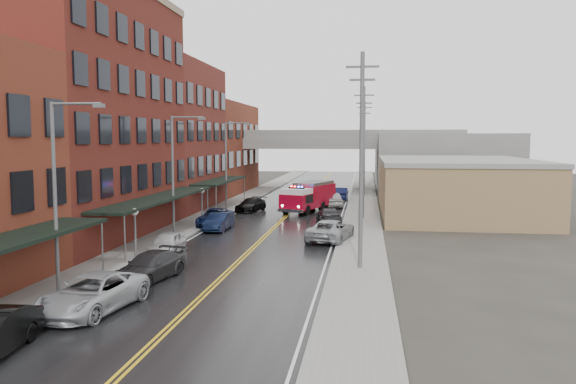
{
  "coord_description": "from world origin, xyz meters",
  "views": [
    {
      "loc": [
        7.47,
        -16.07,
        7.3
      ],
      "look_at": [
        1.18,
        28.97,
        3.0
      ],
      "focal_mm": 35.0,
      "sensor_mm": 36.0,
      "label": 1
    }
  ],
  "objects": [
    {
      "name": "parked_car_right_1",
      "position": [
        4.28,
        32.33,
        0.67
      ],
      "size": [
        2.75,
        4.93,
        1.35
      ],
      "primitive_type": "imported",
      "rotation": [
        0.0,
        0.0,
        3.34
      ],
      "color": "#28282B",
      "rests_on": "ground"
    },
    {
      "name": "parked_car_left_2",
      "position": [
        -3.95,
        5.8,
        0.78
      ],
      "size": [
        3.36,
        5.93,
        1.56
      ],
      "primitive_type": "imported",
      "rotation": [
        0.0,
        0.0,
        -0.14
      ],
      "color": "#A8ABB0",
      "rests_on": "ground"
    },
    {
      "name": "street_lamp_2",
      "position": [
        -6.55,
        40.0,
        5.19
      ],
      "size": [
        2.64,
        0.22,
        9.0
      ],
      "color": "#59595B",
      "rests_on": "ground"
    },
    {
      "name": "globe_lamp_2",
      "position": [
        -6.4,
        30.0,
        2.31
      ],
      "size": [
        0.44,
        0.44,
        3.12
      ],
      "color": "#59595B",
      "rests_on": "ground"
    },
    {
      "name": "parked_car_left_4",
      "position": [
        -5.0,
        17.65,
        0.7
      ],
      "size": [
        1.85,
        4.2,
        1.41
      ],
      "primitive_type": "imported",
      "rotation": [
        0.0,
        0.0,
        0.05
      ],
      "color": "#BCBCBC",
      "rests_on": "ground"
    },
    {
      "name": "awning_2",
      "position": [
        -7.49,
        40.5,
        2.99
      ],
      "size": [
        2.6,
        13.0,
        3.09
      ],
      "color": "black",
      "rests_on": "ground"
    },
    {
      "name": "utility_pole_1",
      "position": [
        7.2,
        35.0,
        6.31
      ],
      "size": [
        1.8,
        0.24,
        12.0
      ],
      "color": "#59595B",
      "rests_on": "ground"
    },
    {
      "name": "parked_car_right_2",
      "position": [
        3.93,
        44.11,
        0.84
      ],
      "size": [
        2.78,
        5.19,
        1.68
      ],
      "primitive_type": "imported",
      "rotation": [
        0.0,
        0.0,
        3.31
      ],
      "color": "#B6B6B6",
      "rests_on": "ground"
    },
    {
      "name": "street_lamp_1",
      "position": [
        -6.55,
        24.0,
        5.19
      ],
      "size": [
        2.64,
        0.22,
        9.0
      ],
      "color": "#59595B",
      "rests_on": "ground"
    },
    {
      "name": "overpass",
      "position": [
        0.0,
        62.0,
        5.99
      ],
      "size": [
        40.0,
        10.0,
        7.5
      ],
      "color": "slate",
      "rests_on": "ground"
    },
    {
      "name": "curb_left",
      "position": [
        -5.65,
        30.0,
        0.07
      ],
      "size": [
        0.3,
        160.0,
        0.15
      ],
      "primitive_type": "cube",
      "color": "gray",
      "rests_on": "ground"
    },
    {
      "name": "utility_pole_0",
      "position": [
        7.2,
        15.0,
        6.31
      ],
      "size": [
        1.8,
        0.24,
        12.0
      ],
      "color": "#59595B",
      "rests_on": "ground"
    },
    {
      "name": "awning_1",
      "position": [
        -7.49,
        23.0,
        2.99
      ],
      "size": [
        2.6,
        18.0,
        3.09
      ],
      "color": "black",
      "rests_on": "ground"
    },
    {
      "name": "sidewalk_right",
      "position": [
        7.3,
        30.0,
        0.07
      ],
      "size": [
        3.0,
        160.0,
        0.15
      ],
      "primitive_type": "cube",
      "color": "slate",
      "rests_on": "ground"
    },
    {
      "name": "brick_building_c",
      "position": [
        -13.3,
        40.5,
        7.5
      ],
      "size": [
        9.0,
        15.0,
        15.0
      ],
      "primitive_type": "cube",
      "color": "maroon",
      "rests_on": "ground"
    },
    {
      "name": "road",
      "position": [
        0.0,
        30.0,
        0.01
      ],
      "size": [
        11.0,
        160.0,
        0.02
      ],
      "primitive_type": "cube",
      "color": "black",
      "rests_on": "ground"
    },
    {
      "name": "parked_car_left_6",
      "position": [
        -5.0,
        29.15,
        0.74
      ],
      "size": [
        2.71,
        5.42,
        1.47
      ],
      "primitive_type": "imported",
      "rotation": [
        0.0,
        0.0,
        0.05
      ],
      "color": "#121D44",
      "rests_on": "ground"
    },
    {
      "name": "sidewalk_left",
      "position": [
        -7.3,
        30.0,
        0.07
      ],
      "size": [
        3.0,
        160.0,
        0.15
      ],
      "primitive_type": "cube",
      "color": "slate",
      "rests_on": "ground"
    },
    {
      "name": "brick_building_far",
      "position": [
        -13.3,
        58.0,
        6.0
      ],
      "size": [
        9.0,
        20.0,
        12.0
      ],
      "primitive_type": "cube",
      "color": "brown",
      "rests_on": "ground"
    },
    {
      "name": "curb_right",
      "position": [
        5.65,
        30.0,
        0.07
      ],
      "size": [
        0.3,
        160.0,
        0.15
      ],
      "primitive_type": "cube",
      "color": "gray",
      "rests_on": "ground"
    },
    {
      "name": "ground",
      "position": [
        0.0,
        0.0,
        0.0
      ],
      "size": [
        220.0,
        220.0,
        0.0
      ],
      "primitive_type": "plane",
      "color": "#2D2B26",
      "rests_on": "ground"
    },
    {
      "name": "globe_lamp_1",
      "position": [
        -6.4,
        16.0,
        2.31
      ],
      "size": [
        0.44,
        0.44,
        3.12
      ],
      "color": "#59595B",
      "rests_on": "ground"
    },
    {
      "name": "parked_car_left_7",
      "position": [
        -4.04,
        39.2,
        0.67
      ],
      "size": [
        2.88,
        4.95,
        1.35
      ],
      "primitive_type": "imported",
      "rotation": [
        0.0,
        0.0,
        -0.22
      ],
      "color": "black",
      "rests_on": "ground"
    },
    {
      "name": "fire_truck",
      "position": [
        1.74,
        39.88,
        1.6
      ],
      "size": [
        5.22,
        8.46,
        2.95
      ],
      "rotation": [
        0.0,
        0.0,
        -0.34
      ],
      "color": "maroon",
      "rests_on": "ground"
    },
    {
      "name": "tan_building",
      "position": [
        16.0,
        40.0,
        2.5
      ],
      "size": [
        14.0,
        22.0,
        5.0
      ],
      "primitive_type": "cube",
      "color": "#92734F",
      "rests_on": "ground"
    },
    {
      "name": "right_far_block",
      "position": [
        18.0,
        70.0,
        4.0
      ],
      "size": [
        18.0,
        30.0,
        8.0
      ],
      "primitive_type": "cube",
      "color": "slate",
      "rests_on": "ground"
    },
    {
      "name": "utility_pole_2",
      "position": [
        7.2,
        55.0,
        6.31
      ],
      "size": [
        1.8,
        0.24,
        12.0
      ],
      "color": "#59595B",
      "rests_on": "ground"
    },
    {
      "name": "parked_car_left_5",
      "position": [
        -4.19,
        27.2,
        0.71
      ],
      "size": [
        1.61,
        4.34,
        1.42
      ],
      "primitive_type": "imported",
      "rotation": [
        0.0,
        0.0,
        -0.03
      ],
      "color": "black",
      "rests_on": "ground"
    },
    {
      "name": "street_lamp_0",
      "position": [
        -6.55,
        8.0,
        5.19
      ],
      "size": [
        2.64,
        0.22,
        9.0
      ],
      "color": "#59595B",
      "rests_on": "ground"
    },
    {
      "name": "parked_car_right_3",
      "position": [
        4.48,
        50.98,
        0.77
      ],
      "size": [
        1.68,
        4.71,
        1.55
      ],
      "primitive_type": "imported",
      "rotation": [
        0.0,
        0.0,
        3.13
      ],
      "color": "black",
      "rests_on": "ground"
    },
    {
      "name": "brick_building_b",
      "position": [
        -13.3,
        23.0,
        9.0
      ],
      "size": [
        9.0,
        20.0,
        18.0
      ],
      "primitive_type": "cube",
      "color": "maroon",
      "rests_on": "ground"
    },
    {
      "name": "parked_car_left_3",
      "position": [
        -3.6,
        11.3,
        0.71
      ],
      "size": [
        2.98,
        5.2,
        1.42
      ],
      "primitive_type": "imported",
      "rotation": [
        0.0,
        0.0,
        -0.21
      ],
      "color": "#27272A",
      "rests_on": "ground"
    },
    {
      "name": "parked_car_right_0",
      "position": [
        5.0,
        23.8,
        0.77
      ],
      "size": [
        3.6,
        5.97,
        1.55
      ],
      "primitive_type": "imported",
      "rotation": [
        0.0,
        0.0,
        2.95
      ],
      "color": "#93969A",
      "rests_on": "ground"
    }
  ]
}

